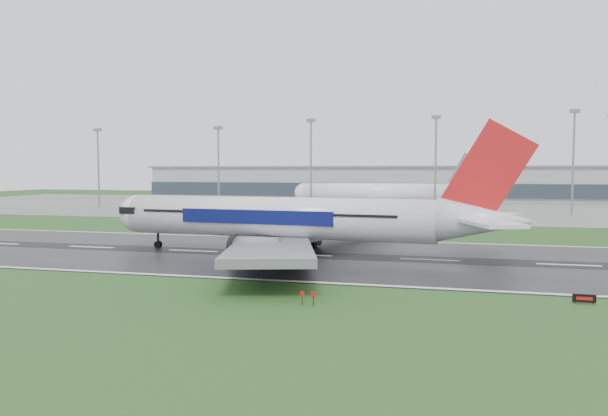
# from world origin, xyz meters

# --- Properties ---
(ground) EXTENTS (520.00, 520.00, 0.00)m
(ground) POSITION_xyz_m (0.00, 0.00, 0.00)
(ground) COLOR #1F471A
(ground) RESTS_ON ground
(runway) EXTENTS (400.00, 45.00, 0.10)m
(runway) POSITION_xyz_m (0.00, 0.00, 0.05)
(runway) COLOR black
(runway) RESTS_ON ground
(apron) EXTENTS (400.00, 130.00, 0.08)m
(apron) POSITION_xyz_m (0.00, 125.00, 0.04)
(apron) COLOR slate
(apron) RESTS_ON ground
(terminal) EXTENTS (240.00, 36.00, 15.00)m
(terminal) POSITION_xyz_m (0.00, 185.00, 7.50)
(terminal) COLOR #93949E
(terminal) RESTS_ON ground
(main_airliner) EXTENTS (74.20, 71.16, 20.47)m
(main_airliner) POSITION_xyz_m (-0.30, -0.10, 10.34)
(main_airliner) COLOR silver
(main_airliner) RESTS_ON runway
(parked_airliner) EXTENTS (69.40, 65.31, 18.99)m
(parked_airliner) POSITION_xyz_m (0.71, 107.28, 9.57)
(parked_airliner) COLOR white
(parked_airliner) RESTS_ON apron
(runway_sign) EXTENTS (2.31, 0.55, 1.04)m
(runway_sign) POSITION_xyz_m (36.63, -25.65, 0.52)
(runway_sign) COLOR black
(runway_sign) RESTS_ON ground
(floodmast_0) EXTENTS (0.64, 0.64, 28.38)m
(floodmast_0) POSITION_xyz_m (-105.30, 100.00, 14.19)
(floodmast_0) COLOR gray
(floodmast_0) RESTS_ON ground
(floodmast_1) EXTENTS (0.64, 0.64, 28.26)m
(floodmast_1) POSITION_xyz_m (-56.77, 100.00, 14.13)
(floodmast_1) COLOR gray
(floodmast_1) RESTS_ON ground
(floodmast_2) EXTENTS (0.64, 0.64, 30.17)m
(floodmast_2) POSITION_xyz_m (-22.92, 100.00, 15.09)
(floodmast_2) COLOR gray
(floodmast_2) RESTS_ON ground
(floodmast_3) EXTENTS (0.64, 0.64, 30.39)m
(floodmast_3) POSITION_xyz_m (18.62, 100.00, 15.20)
(floodmast_3) COLOR gray
(floodmast_3) RESTS_ON ground
(floodmast_4) EXTENTS (0.64, 0.64, 31.30)m
(floodmast_4) POSITION_xyz_m (59.73, 100.00, 15.65)
(floodmast_4) COLOR gray
(floodmast_4) RESTS_ON ground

